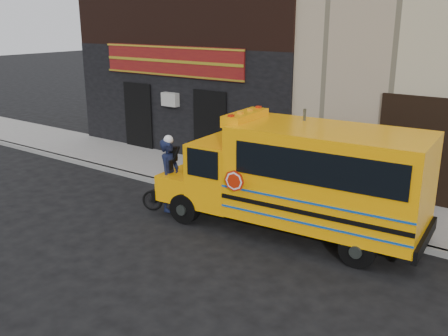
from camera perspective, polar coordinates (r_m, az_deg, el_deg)
name	(u,v)px	position (r m, az deg, el deg)	size (l,w,h in m)	color
ground	(182,236)	(12.53, -4.78, -7.70)	(120.00, 120.00, 0.00)	black
curb	(241,202)	(14.42, 1.93, -3.96)	(40.00, 0.20, 0.15)	gray
sidewalk	(268,189)	(15.61, 5.00, -2.35)	(40.00, 3.00, 0.15)	gray
school_bus	(301,176)	(12.23, 8.84, -0.90)	(7.03, 2.72, 2.92)	black
sign_pole	(302,162)	(12.78, 8.89, 0.68)	(0.11, 0.26, 3.04)	#3B423D
bicycle	(168,196)	(13.88, -6.38, -3.20)	(0.43, 1.53, 0.92)	black
cyclist	(170,177)	(13.74, -6.24, -0.99)	(0.74, 0.48, 2.02)	black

